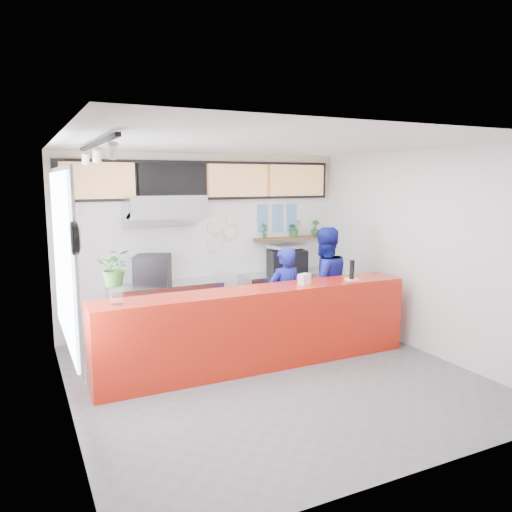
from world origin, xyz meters
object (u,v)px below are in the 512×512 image
object	(u,v)px
panini_oven	(153,270)
pepper_mill	(352,270)
staff_center	(284,299)
espresso_machine	(287,261)
staff_right	(324,284)
service_counter	(259,328)

from	to	relation	value
panini_oven	pepper_mill	bearing A→B (deg)	-12.51
panini_oven	pepper_mill	world-z (taller)	pepper_mill
panini_oven	staff_center	xyz separation A→B (m)	(1.66, -1.33, -0.35)
panini_oven	espresso_machine	xyz separation A→B (m)	(2.45, 0.00, -0.03)
espresso_machine	pepper_mill	size ratio (longest dim) A/B	2.32
espresso_machine	staff_right	distance (m)	1.23
pepper_mill	service_counter	bearing A→B (deg)	177.37
panini_oven	staff_right	size ratio (longest dim) A/B	0.29
panini_oven	pepper_mill	size ratio (longest dim) A/B	1.91
panini_oven	staff_right	distance (m)	2.74
service_counter	staff_right	bearing A→B (deg)	22.05
staff_right	panini_oven	bearing A→B (deg)	-23.53
panini_oven	staff_center	world-z (taller)	staff_center
service_counter	staff_right	xyz separation A→B (m)	(1.44, 0.58, 0.36)
service_counter	staff_right	distance (m)	1.59
staff_center	staff_right	world-z (taller)	staff_right
staff_right	pepper_mill	size ratio (longest dim) A/B	6.56
panini_oven	espresso_machine	size ratio (longest dim) A/B	0.82
staff_right	pepper_mill	bearing A→B (deg)	97.87
espresso_machine	pepper_mill	xyz separation A→B (m)	(0.04, -1.87, 0.15)
espresso_machine	staff_center	world-z (taller)	staff_center
panini_oven	espresso_machine	distance (m)	2.45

